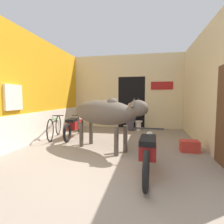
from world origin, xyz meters
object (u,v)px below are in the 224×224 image
at_px(motorcycle_far, 75,126).
at_px(cow, 105,113).
at_px(plastic_stool, 138,125).
at_px(shopkeeper_seated, 130,116).
at_px(crate, 190,146).
at_px(motorcycle_near, 148,150).
at_px(bicycle, 55,127).

bearing_deg(motorcycle_far, cow, -41.57).
relative_size(cow, plastic_stool, 5.70).
distance_m(motorcycle_far, shopkeeper_seated, 2.43).
xyz_separation_m(cow, crate, (2.12, 0.27, -0.83)).
height_order(cow, motorcycle_near, cow).
xyz_separation_m(shopkeeper_seated, plastic_stool, (0.33, -0.02, -0.38)).
relative_size(motorcycle_far, crate, 4.49).
height_order(motorcycle_far, plastic_stool, motorcycle_far).
bearing_deg(shopkeeper_seated, motorcycle_far, -135.78).
height_order(bicycle, crate, bicycle).
xyz_separation_m(motorcycle_far, crate, (3.48, -0.93, -0.26)).
bearing_deg(crate, bicycle, 170.35).
xyz_separation_m(plastic_stool, crate, (1.41, -2.61, -0.07)).
relative_size(motorcycle_near, crate, 4.42).
relative_size(motorcycle_far, plastic_stool, 4.98).
height_order(motorcycle_near, plastic_stool, motorcycle_near).
bearing_deg(plastic_stool, crate, -61.61).
distance_m(motorcycle_near, shopkeeper_seated, 4.14).
height_order(motorcycle_near, crate, motorcycle_near).
bearing_deg(bicycle, motorcycle_far, 21.31).
relative_size(motorcycle_near, shopkeeper_seated, 1.71).
bearing_deg(shopkeeper_seated, bicycle, -140.58).
height_order(motorcycle_near, shopkeeper_seated, shopkeeper_seated).
relative_size(bicycle, plastic_stool, 4.25).
distance_m(cow, plastic_stool, 3.06).
bearing_deg(plastic_stool, shopkeeper_seated, 177.10).
bearing_deg(cow, bicycle, 153.80).
distance_m(shopkeeper_seated, crate, 3.18).
xyz_separation_m(motorcycle_near, crate, (1.03, 1.45, -0.27)).
height_order(bicycle, shopkeeper_seated, shopkeeper_seated).
height_order(shopkeeper_seated, crate, shopkeeper_seated).
xyz_separation_m(bicycle, shopkeeper_seated, (2.35, 1.93, 0.23)).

